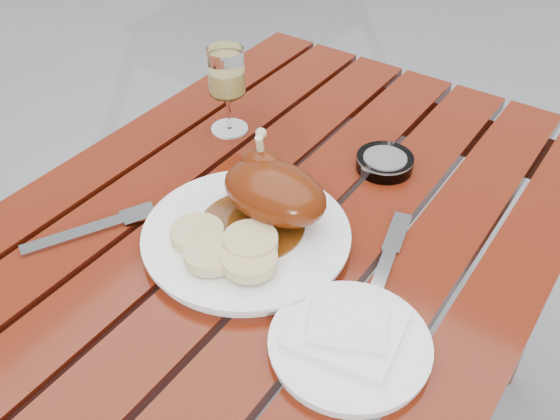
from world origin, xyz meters
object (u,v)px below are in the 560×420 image
object	(u,v)px
side_plate	(350,345)
ashtray	(385,163)
wine_glass	(227,91)
table	(271,373)
dinner_plate	(246,236)

from	to	relation	value
side_plate	ashtray	bearing A→B (deg)	110.95
wine_glass	ashtray	size ratio (longest dim) A/B	1.66
table	side_plate	world-z (taller)	side_plate
table	side_plate	xyz separation A→B (m)	(0.22, -0.13, 0.38)
dinner_plate	ashtray	size ratio (longest dim) A/B	3.17
dinner_plate	ashtray	xyz separation A→B (m)	(0.08, 0.29, 0.00)
table	side_plate	size ratio (longest dim) A/B	5.80
side_plate	ashtray	world-z (taller)	ashtray
table	wine_glass	bearing A→B (deg)	140.11
ashtray	wine_glass	bearing A→B (deg)	-169.73
wine_glass	ashtray	xyz separation A→B (m)	(0.30, 0.05, -0.07)
dinner_plate	side_plate	bearing A→B (deg)	-20.98
dinner_plate	side_plate	world-z (taller)	dinner_plate
dinner_plate	side_plate	distance (m)	0.24
table	wine_glass	world-z (taller)	wine_glass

